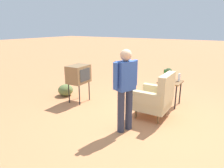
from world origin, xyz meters
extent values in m
plane|color=#C17A4C|center=(0.00, 0.00, 0.00)|extent=(60.00, 60.00, 0.00)
cylinder|color=brown|center=(-0.54, -0.22, 0.11)|extent=(0.05, 0.05, 0.22)
cylinder|color=brown|center=(-0.01, -0.22, 0.11)|extent=(0.05, 0.05, 0.22)
cylinder|color=brown|center=(-0.54, 0.31, 0.11)|extent=(0.05, 0.05, 0.22)
cylinder|color=brown|center=(-0.01, 0.32, 0.11)|extent=(0.05, 0.05, 0.22)
cube|color=#CCB784|center=(-0.28, 0.05, 0.32)|extent=(0.76, 0.76, 0.20)
cube|color=#CCB784|center=(-0.28, 0.37, 0.74)|extent=(0.76, 0.16, 0.64)
cube|color=#CCB784|center=(-0.60, 0.05, 0.55)|extent=(0.14, 0.68, 0.26)
cube|color=#CCB784|center=(0.04, 0.05, 0.55)|extent=(0.14, 0.68, 0.26)
cylinder|color=black|center=(-1.47, -0.04, 0.31)|extent=(0.04, 0.04, 0.62)
cylinder|color=black|center=(-1.02, -0.04, 0.31)|extent=(0.04, 0.04, 0.62)
cylinder|color=black|center=(-1.47, 0.41, 0.31)|extent=(0.04, 0.04, 0.62)
cylinder|color=black|center=(-1.02, 0.41, 0.31)|extent=(0.04, 0.04, 0.62)
cube|color=brown|center=(-1.24, 0.18, 0.64)|extent=(0.56, 0.56, 0.03)
cylinder|color=black|center=(0.05, -1.84, 0.28)|extent=(0.03, 0.03, 0.55)
cylinder|color=black|center=(-0.39, -1.86, 0.28)|extent=(0.03, 0.03, 0.55)
cylinder|color=black|center=(0.07, -2.20, 0.28)|extent=(0.03, 0.03, 0.55)
cylinder|color=black|center=(-0.37, -2.22, 0.28)|extent=(0.03, 0.03, 0.55)
cube|color=olive|center=(-0.16, -2.03, 0.79)|extent=(0.62, 0.46, 0.48)
cube|color=#383D3F|center=(-0.17, -1.80, 0.79)|extent=(0.42, 0.03, 0.34)
cylinder|color=#2D3347|center=(0.52, -0.13, 0.43)|extent=(0.14, 0.14, 0.86)
cylinder|color=#2D3347|center=(0.71, -0.21, 0.43)|extent=(0.14, 0.14, 0.86)
cube|color=#3356A8|center=(0.62, -0.17, 1.14)|extent=(0.42, 0.34, 0.56)
cylinder|color=#3356A8|center=(0.39, -0.08, 1.17)|extent=(0.09, 0.09, 0.50)
cylinder|color=#3356A8|center=(0.84, -0.26, 1.17)|extent=(0.09, 0.09, 0.50)
sphere|color=#DBAD84|center=(0.62, -0.17, 1.53)|extent=(0.22, 0.22, 0.22)
cylinder|color=silver|center=(-1.37, 0.36, 0.75)|extent=(0.06, 0.06, 0.20)
cylinder|color=#1E5623|center=(-1.11, 0.06, 0.81)|extent=(0.07, 0.07, 0.32)
cylinder|color=red|center=(-1.20, 0.27, 0.71)|extent=(0.07, 0.07, 0.12)
cylinder|color=silver|center=(-1.12, 0.21, 0.74)|extent=(0.09, 0.09, 0.18)
sphere|color=yellow|center=(-1.12, 0.21, 0.88)|extent=(0.07, 0.07, 0.07)
sphere|color=#E04C66|center=(-1.16, 0.22, 0.88)|extent=(0.07, 0.07, 0.07)
sphere|color=orange|center=(-1.09, 0.19, 0.88)|extent=(0.07, 0.07, 0.07)
ellipsoid|color=#475B33|center=(-4.98, -0.95, 0.12)|extent=(0.31, 0.31, 0.24)
ellipsoid|color=olive|center=(-0.33, -2.72, 0.17)|extent=(0.45, 0.45, 0.35)
camera|label=1|loc=(3.91, 1.57, 2.04)|focal=32.43mm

